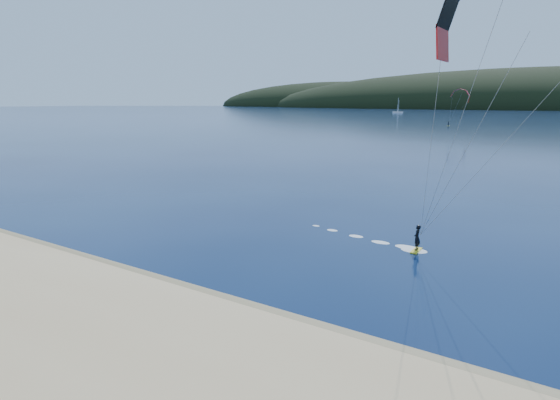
% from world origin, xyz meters
% --- Properties ---
extents(ground, '(1800.00, 1800.00, 0.00)m').
position_xyz_m(ground, '(0.00, 0.00, 0.00)').
color(ground, '#07173A').
rests_on(ground, ground).
extents(wet_sand, '(220.00, 2.50, 0.10)m').
position_xyz_m(wet_sand, '(0.00, 4.50, 0.05)').
color(wet_sand, '#897650').
rests_on(wet_sand, ground).
extents(kitesurfer_near, '(22.11, 9.90, 17.32)m').
position_xyz_m(kitesurfer_near, '(14.32, 13.27, 13.97)').
color(kitesurfer_near, yellow).
rests_on(kitesurfer_near, ground).
extents(kitesurfer_far, '(10.05, 7.51, 15.00)m').
position_xyz_m(kitesurfer_far, '(-30.26, 196.84, 11.83)').
color(kitesurfer_far, yellow).
rests_on(kitesurfer_far, ground).
extents(sailboat, '(9.52, 5.90, 13.24)m').
position_xyz_m(sailboat, '(-127.35, 395.58, 0.98)').
color(sailboat, white).
rests_on(sailboat, ground).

